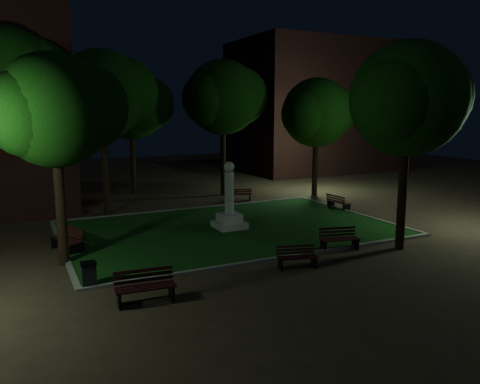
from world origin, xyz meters
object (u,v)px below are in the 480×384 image
(trash_bin, at_px, (89,275))
(bench_right_side, at_px, (338,203))
(monument, at_px, (229,210))
(bench_far_side, at_px, (240,195))
(bench_near_left, at_px, (297,258))
(bench_near_right, at_px, (339,239))
(bench_west_near, at_px, (145,288))
(bench_left_side, at_px, (69,240))

(trash_bin, bearing_deg, bench_right_side, 23.10)
(monument, distance_m, bench_far_side, 7.41)
(monument, bearing_deg, bench_far_side, 59.90)
(bench_near_left, bearing_deg, bench_near_right, 38.04)
(bench_right_side, bearing_deg, monument, 97.65)
(bench_near_right, height_order, bench_west_near, bench_west_near)
(bench_west_near, bearing_deg, trash_bin, 129.33)
(bench_left_side, height_order, bench_right_side, bench_left_side)
(bench_west_near, bearing_deg, bench_near_left, 11.56)
(bench_near_right, relative_size, bench_left_side, 0.91)
(monument, xyz_separation_m, bench_right_side, (7.59, 1.44, -0.56))
(bench_west_near, distance_m, trash_bin, 2.36)
(bench_near_left, xyz_separation_m, bench_west_near, (-5.76, -0.66, 0.08))
(bench_near_right, distance_m, bench_right_side, 8.10)
(bench_near_left, distance_m, bench_right_side, 10.86)
(bench_near_right, xyz_separation_m, bench_right_side, (4.92, 6.43, -0.02))
(trash_bin, bearing_deg, bench_near_left, -10.26)
(monument, height_order, bench_far_side, monument)
(monument, relative_size, bench_far_side, 2.12)
(bench_left_side, bearing_deg, bench_right_side, 76.53)
(bench_right_side, relative_size, trash_bin, 1.86)
(bench_west_near, height_order, trash_bin, bench_west_near)
(bench_left_side, bearing_deg, bench_west_near, -7.73)
(monument, relative_size, bench_right_side, 2.03)
(monument, distance_m, bench_near_right, 5.69)
(bench_left_side, bearing_deg, bench_near_left, 30.71)
(monument, bearing_deg, bench_right_side, 10.72)
(bench_near_right, bearing_deg, bench_right_side, 65.89)
(monument, bearing_deg, bench_left_side, -177.50)
(bench_left_side, xyz_separation_m, bench_far_side, (11.06, 6.71, -0.09))
(bench_near_left, height_order, bench_west_near, bench_west_near)
(monument, distance_m, trash_bin, 8.75)
(monument, height_order, bench_near_left, monument)
(bench_far_side, height_order, trash_bin, trash_bin)
(bench_right_side, bearing_deg, bench_west_near, 118.42)
(bench_west_near, height_order, bench_far_side, bench_west_near)
(trash_bin, bearing_deg, bench_near_right, -0.62)
(monument, xyz_separation_m, trash_bin, (-7.24, -4.89, -0.53))
(bench_near_left, height_order, bench_near_right, bench_near_right)
(bench_near_right, distance_m, trash_bin, 9.91)
(bench_near_left, relative_size, bench_right_side, 0.98)
(bench_west_near, xyz_separation_m, trash_bin, (-1.33, 1.95, -0.03))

